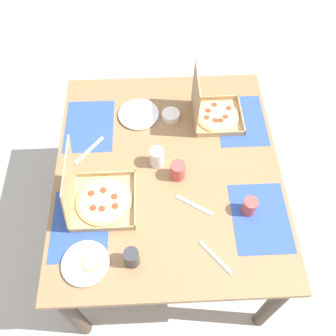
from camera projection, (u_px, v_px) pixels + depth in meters
name	position (u px, v px, depth m)	size (l,w,h in m)	color
ground_plane	(168.00, 230.00, 2.51)	(6.00, 6.00, 0.00)	beige
dining_table	(168.00, 179.00, 1.96)	(1.31, 1.13, 0.76)	#3F3328
placemat_near_left	(260.00, 218.00, 1.72)	(0.36, 0.26, 0.00)	#2D4C9E
placemat_near_right	(241.00, 120.00, 2.05)	(0.36, 0.26, 0.00)	#2D4C9E
placemat_far_left	(80.00, 225.00, 1.70)	(0.36, 0.26, 0.00)	#2D4C9E
placemat_far_right	(89.00, 126.00, 2.02)	(0.36, 0.26, 0.00)	#2D4C9E
pizza_box_edge_far	(96.00, 197.00, 1.72)	(0.30, 0.30, 0.33)	tan
pizza_box_center	(213.00, 112.00, 2.02)	(0.27, 0.27, 0.30)	tan
plate_far_left	(139.00, 115.00, 2.06)	(0.22, 0.22, 0.02)	white
plate_far_right	(86.00, 263.00, 1.59)	(0.21, 0.21, 0.03)	white
cup_clear_left	(178.00, 171.00, 1.81)	(0.07, 0.07, 0.09)	#BF4742
cup_dark	(250.00, 206.00, 1.70)	(0.07, 0.07, 0.09)	#BF4742
cup_clear_right	(132.00, 258.00, 1.57)	(0.06, 0.06, 0.10)	#333338
cup_red	(157.00, 157.00, 1.85)	(0.07, 0.07, 0.10)	silver
condiment_bowl	(171.00, 116.00, 2.04)	(0.10, 0.10, 0.04)	white
fork_by_near_right	(215.00, 257.00, 1.62)	(0.19, 0.02, 0.01)	#B7B7BC
knife_by_near_left	(89.00, 150.00, 1.93)	(0.21, 0.02, 0.01)	#B7B7BC
fork_by_far_left	(194.00, 205.00, 1.76)	(0.19, 0.02, 0.01)	#B7B7BC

